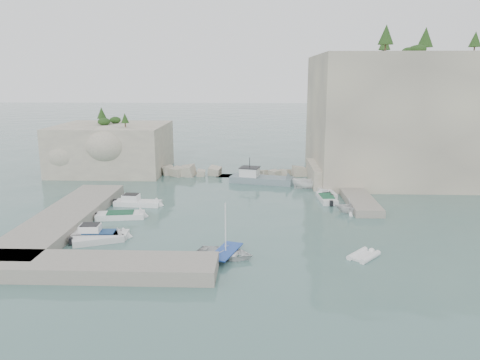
{
  "coord_description": "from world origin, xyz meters",
  "views": [
    {
      "loc": [
        1.87,
        -44.12,
        14.33
      ],
      "look_at": [
        0.0,
        6.0,
        3.0
      ],
      "focal_mm": 35.0,
      "sensor_mm": 36.0,
      "label": 1
    }
  ],
  "objects_px": {
    "motorboat_c": "(121,218)",
    "tender_east_c": "(327,195)",
    "inflatable_dinghy": "(364,258)",
    "work_boat": "(262,183)",
    "motorboat_a": "(138,205)",
    "rowboat": "(226,257)",
    "tender_east_d": "(309,188)",
    "tender_east_b": "(327,201)",
    "tender_east_a": "(350,213)",
    "motorboat_d": "(99,238)",
    "motorboat_e": "(98,242)"
  },
  "relations": [
    {
      "from": "rowboat",
      "to": "motorboat_c",
      "type": "bearing_deg",
      "value": 66.42
    },
    {
      "from": "tender_east_d",
      "to": "work_boat",
      "type": "distance_m",
      "value": 6.72
    },
    {
      "from": "motorboat_c",
      "to": "tender_east_c",
      "type": "relative_size",
      "value": 1.09
    },
    {
      "from": "inflatable_dinghy",
      "to": "motorboat_a",
      "type": "bearing_deg",
      "value": 97.19
    },
    {
      "from": "motorboat_a",
      "to": "rowboat",
      "type": "bearing_deg",
      "value": -48.87
    },
    {
      "from": "inflatable_dinghy",
      "to": "work_boat",
      "type": "bearing_deg",
      "value": 57.53
    },
    {
      "from": "motorboat_e",
      "to": "rowboat",
      "type": "relative_size",
      "value": 1.03
    },
    {
      "from": "motorboat_c",
      "to": "rowboat",
      "type": "height_order",
      "value": "rowboat"
    },
    {
      "from": "motorboat_a",
      "to": "motorboat_c",
      "type": "height_order",
      "value": "motorboat_a"
    },
    {
      "from": "motorboat_e",
      "to": "rowboat",
      "type": "xyz_separation_m",
      "value": [
        11.44,
        -3.09,
        0.0
      ]
    },
    {
      "from": "motorboat_e",
      "to": "tender_east_c",
      "type": "distance_m",
      "value": 28.25
    },
    {
      "from": "motorboat_d",
      "to": "rowboat",
      "type": "xyz_separation_m",
      "value": [
        11.64,
        -4.04,
        0.0
      ]
    },
    {
      "from": "tender_east_a",
      "to": "rowboat",
      "type": "bearing_deg",
      "value": 150.84
    },
    {
      "from": "rowboat",
      "to": "motorboat_d",
      "type": "bearing_deg",
      "value": 88.52
    },
    {
      "from": "motorboat_d",
      "to": "rowboat",
      "type": "bearing_deg",
      "value": -23.02
    },
    {
      "from": "tender_east_a",
      "to": "tender_east_b",
      "type": "relative_size",
      "value": 0.65
    },
    {
      "from": "tender_east_a",
      "to": "inflatable_dinghy",
      "type": "bearing_deg",
      "value": -171.0
    },
    {
      "from": "motorboat_c",
      "to": "tender_east_d",
      "type": "height_order",
      "value": "tender_east_d"
    },
    {
      "from": "tender_east_c",
      "to": "motorboat_e",
      "type": "bearing_deg",
      "value": 121.64
    },
    {
      "from": "tender_east_c",
      "to": "tender_east_d",
      "type": "relative_size",
      "value": 1.12
    },
    {
      "from": "motorboat_d",
      "to": "tender_east_a",
      "type": "relative_size",
      "value": 1.73
    },
    {
      "from": "motorboat_a",
      "to": "motorboat_d",
      "type": "height_order",
      "value": "same"
    },
    {
      "from": "motorboat_a",
      "to": "motorboat_e",
      "type": "height_order",
      "value": "motorboat_a"
    },
    {
      "from": "tender_east_c",
      "to": "tender_east_b",
      "type": "bearing_deg",
      "value": 165.87
    },
    {
      "from": "motorboat_a",
      "to": "tender_east_a",
      "type": "xyz_separation_m",
      "value": [
        23.22,
        -2.0,
        0.0
      ]
    },
    {
      "from": "tender_east_d",
      "to": "tender_east_b",
      "type": "bearing_deg",
      "value": -166.61
    },
    {
      "from": "motorboat_c",
      "to": "rowboat",
      "type": "bearing_deg",
      "value": -50.21
    },
    {
      "from": "rowboat",
      "to": "tender_east_b",
      "type": "height_order",
      "value": "rowboat"
    },
    {
      "from": "tender_east_b",
      "to": "motorboat_c",
      "type": "bearing_deg",
      "value": 104.63
    },
    {
      "from": "rowboat",
      "to": "work_boat",
      "type": "distance_m",
      "value": 26.71
    },
    {
      "from": "motorboat_a",
      "to": "motorboat_d",
      "type": "relative_size",
      "value": 1.01
    },
    {
      "from": "motorboat_e",
      "to": "motorboat_a",
      "type": "bearing_deg",
      "value": 64.13
    },
    {
      "from": "inflatable_dinghy",
      "to": "tender_east_a",
      "type": "bearing_deg",
      "value": 34.68
    },
    {
      "from": "motorboat_c",
      "to": "inflatable_dinghy",
      "type": "bearing_deg",
      "value": -32.44
    },
    {
      "from": "tender_east_c",
      "to": "work_boat",
      "type": "bearing_deg",
      "value": 45.75
    },
    {
      "from": "motorboat_d",
      "to": "motorboat_c",
      "type": "relative_size",
      "value": 1.06
    },
    {
      "from": "tender_east_a",
      "to": "tender_east_b",
      "type": "distance_m",
      "value": 5.17
    },
    {
      "from": "motorboat_c",
      "to": "work_boat",
      "type": "distance_m",
      "value": 21.99
    },
    {
      "from": "tender_east_c",
      "to": "tender_east_d",
      "type": "height_order",
      "value": "tender_east_d"
    },
    {
      "from": "tender_east_b",
      "to": "tender_east_c",
      "type": "xyz_separation_m",
      "value": [
        0.39,
        2.67,
        0.0
      ]
    },
    {
      "from": "motorboat_d",
      "to": "motorboat_c",
      "type": "bearing_deg",
      "value": 84.39
    },
    {
      "from": "motorboat_e",
      "to": "inflatable_dinghy",
      "type": "bearing_deg",
      "value": -30.16
    },
    {
      "from": "motorboat_a",
      "to": "motorboat_d",
      "type": "xyz_separation_m",
      "value": [
        -0.79,
        -10.72,
        0.0
      ]
    },
    {
      "from": "inflatable_dinghy",
      "to": "tender_east_b",
      "type": "xyz_separation_m",
      "value": [
        -0.48,
        17.34,
        0.0
      ]
    },
    {
      "from": "rowboat",
      "to": "work_boat",
      "type": "height_order",
      "value": "work_boat"
    },
    {
      "from": "rowboat",
      "to": "tender_east_d",
      "type": "height_order",
      "value": "tender_east_d"
    },
    {
      "from": "motorboat_e",
      "to": "tender_east_b",
      "type": "xyz_separation_m",
      "value": [
        22.02,
        14.52,
        0.0
      ]
    },
    {
      "from": "motorboat_a",
      "to": "tender_east_b",
      "type": "relative_size",
      "value": 1.12
    },
    {
      "from": "motorboat_a",
      "to": "tender_east_a",
      "type": "height_order",
      "value": "tender_east_a"
    },
    {
      "from": "motorboat_e",
      "to": "motorboat_c",
      "type": "height_order",
      "value": "same"
    }
  ]
}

